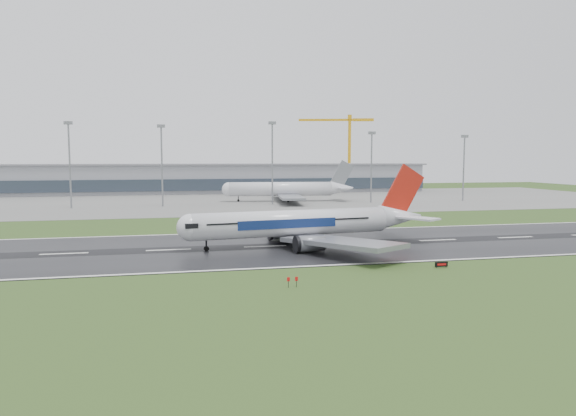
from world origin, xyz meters
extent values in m
plane|color=#2A4419|center=(0.00, 0.00, 0.00)|extent=(520.00, 520.00, 0.00)
cube|color=black|center=(0.00, 0.00, 0.05)|extent=(400.00, 45.00, 0.10)
cube|color=slate|center=(0.00, 125.00, 0.04)|extent=(400.00, 130.00, 0.08)
cube|color=gray|center=(0.00, 185.00, 7.50)|extent=(240.00, 36.00, 15.00)
cylinder|color=gray|center=(-56.47, 100.00, 15.60)|extent=(0.64, 0.64, 31.19)
cylinder|color=gray|center=(-23.07, 100.00, 15.22)|extent=(0.64, 0.64, 30.45)
cylinder|color=gray|center=(20.30, 100.00, 16.13)|extent=(0.64, 0.64, 32.25)
cylinder|color=gray|center=(62.75, 100.00, 14.36)|extent=(0.64, 0.64, 28.73)
cylinder|color=gray|center=(105.76, 100.00, 13.85)|extent=(0.64, 0.64, 27.71)
camera|label=1|loc=(-18.67, -107.96, 18.64)|focal=32.61mm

